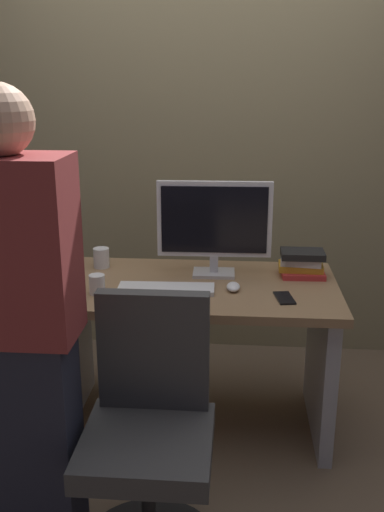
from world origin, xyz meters
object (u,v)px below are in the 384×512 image
cup_by_monitor (101,258)px  cell_phone (284,298)px  person_at_desk (18,338)px  keyboard (166,289)px  book_stack (302,263)px  office_chair (150,444)px  monitor (214,223)px  cup_near_keyboard (97,284)px  desk (193,330)px  mouse (233,287)px

cup_by_monitor → cell_phone: size_ratio=0.69×
person_at_desk → keyboard: 0.85m
keyboard → book_stack: size_ratio=1.95×
office_chair → monitor: monitor is taller
keyboard → cell_phone: keyboard is taller
monitor → cup_near_keyboard: size_ratio=6.22×
cell_phone → person_at_desk: bearing=-152.0°
desk → mouse: bearing=-21.0°
desk → cup_near_keyboard: bearing=-158.7°
keyboard → mouse: mouse is taller
office_chair → keyboard: 0.77m
person_at_desk → book_stack: bearing=45.0°
book_stack → person_at_desk: bearing=-135.0°
cup_near_keyboard → cup_by_monitor: size_ratio=0.88×
office_chair → cell_phone: size_ratio=6.53×
monitor → book_stack: bearing=3.2°
cup_near_keyboard → person_at_desk: bearing=-97.4°
person_at_desk → cell_phone: 1.15m
cup_near_keyboard → book_stack: book_stack is taller
person_at_desk → cup_near_keyboard: size_ratio=18.87×
office_chair → cup_near_keyboard: 0.80m
keyboard → person_at_desk: bearing=-119.1°
mouse → cup_by_monitor: cup_by_monitor is taller
person_at_desk → book_stack: 1.43m
cup_by_monitor → monitor: bearing=-7.1°
monitor → mouse: 0.33m
keyboard → cup_near_keyboard: bearing=-170.6°
office_chair → book_stack: (0.60, 0.96, 0.37)m
monitor → mouse: size_ratio=5.41×
person_at_desk → monitor: (0.59, 0.99, 0.15)m
book_stack → keyboard: bearing=-157.5°
person_at_desk → keyboard: size_ratio=3.81×
person_at_desk → cup_near_keyboard: 0.70m
keyboard → cup_near_keyboard: 0.31m
cup_near_keyboard → cup_by_monitor: 0.37m
cell_phone → keyboard: bearing=164.3°
mouse → cell_phone: 0.24m
monitor → book_stack: monitor is taller
mouse → cell_phone: bearing=-21.3°
person_at_desk → cup_near_keyboard: (0.09, 0.69, -0.07)m
desk → person_at_desk: 1.05m
keyboard → mouse: size_ratio=4.30×
person_at_desk → mouse: person_at_desk is taller
office_chair → cup_by_monitor: 1.14m
office_chair → cup_by_monitor: bearing=111.1°
monitor → cup_near_keyboard: 0.62m
person_at_desk → cell_phone: size_ratio=11.38×
cup_by_monitor → book_stack: (0.99, -0.05, 0.01)m
desk → keyboard: bearing=-137.9°
monitor → cup_by_monitor: monitor is taller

